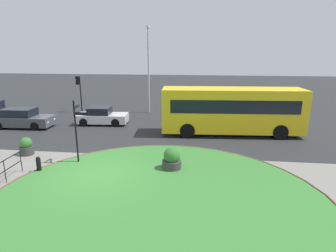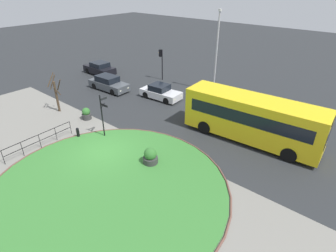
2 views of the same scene
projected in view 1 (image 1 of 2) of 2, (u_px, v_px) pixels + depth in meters
The scene contains 13 objects.
ground at pixel (100, 176), 13.18m from camera, with size 120.00×120.00×0.00m, color #282B2D.
sidewalk_paving at pixel (86, 192), 11.65m from camera, with size 32.00×8.81×0.02m, color gray.
grass_island at pixel (158, 203), 10.76m from camera, with size 13.23×13.23×0.10m, color #387A33.
grass_kerb_ring at pixel (158, 202), 10.76m from camera, with size 13.54×13.54×0.11m, color brown.
signpost_directional at pixel (77, 127), 14.24m from camera, with size 1.06×0.61×3.31m.
bollard_foreground at pixel (39, 164), 13.50m from camera, with size 0.22×0.22×0.80m.
bus_yellow at pixel (232, 110), 19.51m from camera, with size 9.66×3.02×3.20m.
car_near_lane at pixel (22, 119), 21.52m from camera, with size 4.61×1.93×1.47m.
car_trailing at pixel (102, 116), 22.51m from camera, with size 4.11×2.02×1.38m.
traffic_light_near at pixel (79, 86), 26.58m from camera, with size 0.48×0.31×3.41m.
lamppost_tall at pixel (149, 67), 25.99m from camera, with size 0.32×0.32×7.89m.
planter_near_signpost at pixel (26, 147), 15.80m from camera, with size 0.76×0.76×1.01m.
planter_kerbside at pixel (172, 160), 13.74m from camera, with size 0.94×0.94×1.14m.
Camera 1 is at (4.62, -11.69, 5.60)m, focal length 30.28 mm.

